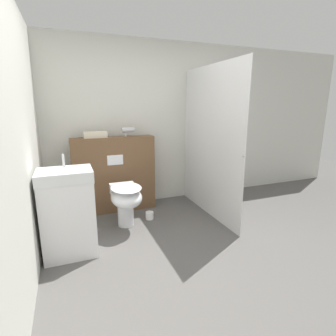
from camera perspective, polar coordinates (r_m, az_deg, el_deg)
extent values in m
plane|color=#565451|center=(2.79, 4.85, -20.20)|extent=(12.00, 12.00, 0.00)
cube|color=silver|center=(4.13, -6.61, 9.35)|extent=(8.00, 0.06, 2.50)
cube|color=silver|center=(2.13, -31.19, 3.49)|extent=(0.06, 8.00, 2.50)
cube|color=brown|center=(3.92, -11.57, -1.42)|extent=(1.17, 0.24, 1.11)
cube|color=white|center=(3.75, -11.42, 1.72)|extent=(0.22, 0.01, 0.14)
cube|color=silver|center=(3.70, 9.07, 5.42)|extent=(0.01, 1.59, 2.07)
sphere|color=#B2B2B7|center=(3.08, 16.20, 2.61)|extent=(0.04, 0.04, 0.04)
cylinder|color=white|center=(3.52, -9.23, -9.25)|extent=(0.21, 0.21, 0.39)
ellipsoid|color=white|center=(3.35, -9.04, -6.35)|extent=(0.39, 0.52, 0.24)
ellipsoid|color=white|center=(3.31, -9.12, -4.22)|extent=(0.38, 0.51, 0.02)
cube|color=white|center=(3.60, -10.04, -4.25)|extent=(0.32, 0.10, 0.13)
cube|color=white|center=(2.96, -20.81, -10.14)|extent=(0.52, 0.40, 0.81)
cube|color=white|center=(2.81, -21.59, -1.49)|extent=(0.53, 0.41, 0.11)
cylinder|color=silver|center=(2.89, -21.81, 1.47)|extent=(0.02, 0.02, 0.14)
cylinder|color=#B7B7BC|center=(3.85, -8.73, 8.20)|extent=(0.17, 0.07, 0.07)
cone|color=#B7B7BC|center=(3.87, -7.24, 8.28)|extent=(0.03, 0.06, 0.06)
cylinder|color=#B7B7BC|center=(3.85, -9.22, 7.43)|extent=(0.03, 0.03, 0.09)
cube|color=beige|center=(3.80, -15.56, 7.02)|extent=(0.32, 0.17, 0.08)
cylinder|color=white|center=(3.71, -4.04, -10.27)|extent=(0.11, 0.11, 0.10)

